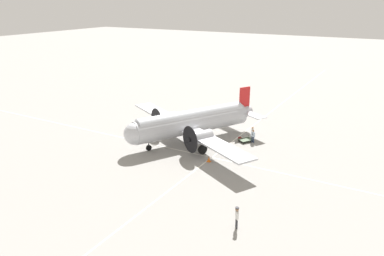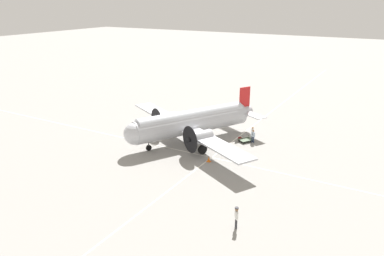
{
  "view_description": "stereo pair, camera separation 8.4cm",
  "coord_description": "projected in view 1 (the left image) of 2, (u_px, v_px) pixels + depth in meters",
  "views": [
    {
      "loc": [
        21.97,
        -38.51,
        17.11
      ],
      "look_at": [
        0.0,
        0.0,
        1.75
      ],
      "focal_mm": 35.0,
      "sensor_mm": 36.0,
      "label": 1
    },
    {
      "loc": [
        22.05,
        -38.47,
        17.11
      ],
      "look_at": [
        0.0,
        0.0,
        1.75
      ],
      "focal_mm": 35.0,
      "sensor_mm": 36.0,
      "label": 2
    }
  ],
  "objects": [
    {
      "name": "ramp_agent",
      "position": [
        253.0,
        135.0,
        46.57
      ],
      "size": [
        0.57,
        0.3,
        1.72
      ],
      "rotation": [
        0.0,
        0.0,
        2.85
      ],
      "color": "navy",
      "rests_on": "ground_plane"
    },
    {
      "name": "airliner_main",
      "position": [
        189.0,
        122.0,
        46.42
      ],
      "size": [
        22.83,
        17.73,
        6.01
      ],
      "rotation": [
        0.0,
        0.0,
        4.21
      ],
      "color": "silver",
      "rests_on": "ground_plane"
    },
    {
      "name": "apron_line_northsouth",
      "position": [
        224.0,
        148.0,
        45.37
      ],
      "size": [
        0.16,
        120.0,
        0.01
      ],
      "color": "silver",
      "rests_on": "ground_plane"
    },
    {
      "name": "baggage_cart",
      "position": [
        246.0,
        140.0,
        47.19
      ],
      "size": [
        1.91,
        2.08,
        0.56
      ],
      "rotation": [
        0.0,
        0.0,
        4.16
      ],
      "color": "#4C6047",
      "rests_on": "ground_plane"
    },
    {
      "name": "suitcase_near_door",
      "position": [
        240.0,
        139.0,
        47.7
      ],
      "size": [
        0.43,
        0.16,
        0.47
      ],
      "color": "maroon",
      "rests_on": "ground_plane"
    },
    {
      "name": "apron_line_eastwest",
      "position": [
        178.0,
        150.0,
        44.68
      ],
      "size": [
        120.0,
        0.16,
        0.01
      ],
      "color": "silver",
      "rests_on": "ground_plane"
    },
    {
      "name": "crew_foreground",
      "position": [
        237.0,
        215.0,
        29.13
      ],
      "size": [
        0.43,
        0.53,
        1.84
      ],
      "rotation": [
        0.0,
        0.0,
        -0.95
      ],
      "color": "#2D2D33",
      "rests_on": "ground_plane"
    },
    {
      "name": "ground_plane",
      "position": [
        192.0,
        141.0,
        47.5
      ],
      "size": [
        300.0,
        300.0,
        0.0
      ],
      "primitive_type": "plane",
      "color": "gray"
    },
    {
      "name": "passenger_boarding",
      "position": [
        252.0,
        132.0,
        47.29
      ],
      "size": [
        0.3,
        0.64,
        1.87
      ],
      "rotation": [
        0.0,
        0.0,
        4.79
      ],
      "color": "#473D2D",
      "rests_on": "ground_plane"
    },
    {
      "name": "traffic_cone",
      "position": [
        209.0,
        159.0,
        41.41
      ],
      "size": [
        0.46,
        0.46,
        0.6
      ],
      "color": "orange",
      "rests_on": "ground_plane"
    }
  ]
}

